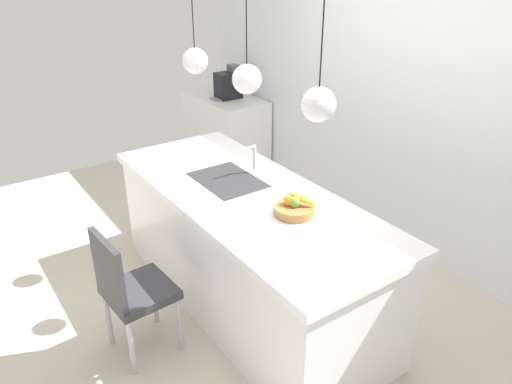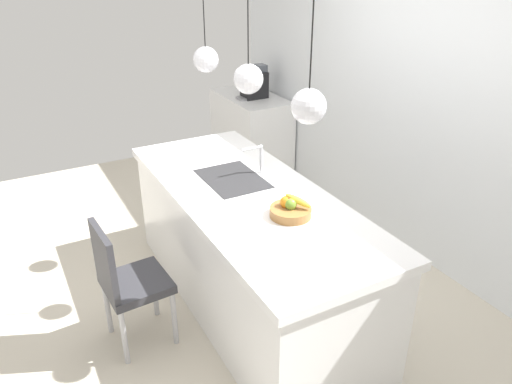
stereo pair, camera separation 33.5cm
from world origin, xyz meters
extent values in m
plane|color=beige|center=(0.00, 0.00, 0.00)|extent=(6.60, 6.60, 0.00)
cube|color=white|center=(0.00, 1.65, 1.30)|extent=(6.00, 0.10, 2.60)
cube|color=white|center=(0.00, 0.00, 0.44)|extent=(2.38, 0.91, 0.87)
cube|color=white|center=(0.00, 0.00, 0.90)|extent=(2.44, 0.97, 0.06)
cube|color=#2D2D30|center=(-0.26, 0.00, 0.93)|extent=(0.56, 0.40, 0.02)
cylinder|color=silver|center=(-0.26, 0.24, 1.04)|extent=(0.02, 0.02, 0.22)
cylinder|color=silver|center=(-0.26, 0.16, 1.14)|extent=(0.02, 0.16, 0.02)
cylinder|color=#9E6B38|center=(0.42, 0.08, 0.96)|extent=(0.27, 0.27, 0.06)
sphere|color=olive|center=(0.42, 0.07, 1.02)|extent=(0.08, 0.08, 0.08)
sphere|color=#B22D1E|center=(0.41, 0.08, 1.02)|extent=(0.08, 0.08, 0.08)
sphere|color=orange|center=(0.39, 0.06, 1.02)|extent=(0.08, 0.08, 0.08)
ellipsoid|color=yellow|center=(0.44, 0.12, 1.04)|extent=(0.17, 0.15, 0.09)
cube|color=white|center=(-2.40, 1.28, 0.44)|extent=(1.10, 0.60, 0.87)
cube|color=black|center=(-2.31, 1.28, 1.02)|extent=(0.20, 0.28, 0.30)
cube|color=gray|center=(-2.31, 1.11, 0.88)|extent=(0.16, 0.08, 0.02)
cube|color=#4C515B|center=(-2.31, 1.36, 1.21)|extent=(0.14, 0.11, 0.08)
cube|color=#333338|center=(0.00, -0.85, 0.46)|extent=(0.44, 0.43, 0.06)
cube|color=#333338|center=(0.01, -1.03, 0.71)|extent=(0.39, 0.07, 0.44)
cylinder|color=#B2B2B7|center=(0.17, -0.66, 0.21)|extent=(0.04, 0.04, 0.43)
cylinder|color=#B2B2B7|center=(-0.18, -0.69, 0.21)|extent=(0.04, 0.04, 0.43)
cylinder|color=#B2B2B7|center=(0.19, -1.01, 0.21)|extent=(0.04, 0.04, 0.43)
cylinder|color=#B2B2B7|center=(-0.16, -1.03, 0.21)|extent=(0.04, 0.04, 0.43)
sphere|color=silver|center=(-0.67, 0.00, 1.72)|extent=(0.19, 0.19, 0.19)
cylinder|color=black|center=(-0.67, 0.00, 2.12)|extent=(0.01, 0.01, 0.60)
sphere|color=silver|center=(0.00, 0.00, 1.72)|extent=(0.19, 0.19, 0.19)
cylinder|color=black|center=(0.00, 0.00, 2.12)|extent=(0.01, 0.01, 0.60)
sphere|color=silver|center=(0.67, 0.00, 1.72)|extent=(0.19, 0.19, 0.19)
cylinder|color=black|center=(0.67, 0.00, 2.12)|extent=(0.01, 0.01, 0.60)
camera|label=1|loc=(2.57, -1.71, 2.47)|focal=34.85mm
camera|label=2|loc=(2.74, -1.43, 2.47)|focal=34.85mm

